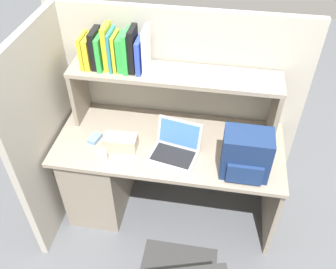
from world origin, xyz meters
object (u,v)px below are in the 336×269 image
Objects in this scene: paper_cup at (102,156)px; laptop at (176,147)px; computer_mouse at (95,138)px; backpack at (246,155)px; tissue_box at (121,142)px.

laptop is at bearing 18.00° from paper_cup.
laptop is 3.41× the size of computer_mouse.
paper_cup reaches higher than computer_mouse.
paper_cup is (-0.93, -0.05, -0.11)m from backpack.
laptop reaches higher than paper_cup.
computer_mouse is 0.22m from paper_cup.
backpack reaches higher than tissue_box.
backpack is (0.46, -0.10, 0.10)m from laptop.
computer_mouse is 1.25× the size of paper_cup.
tissue_box reaches higher than paper_cup.
laptop reaches higher than computer_mouse.
computer_mouse is (-1.04, 0.13, -0.14)m from backpack.
laptop is 1.12× the size of backpack.
laptop is at bearing 167.69° from backpack.
laptop is 0.48m from backpack.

